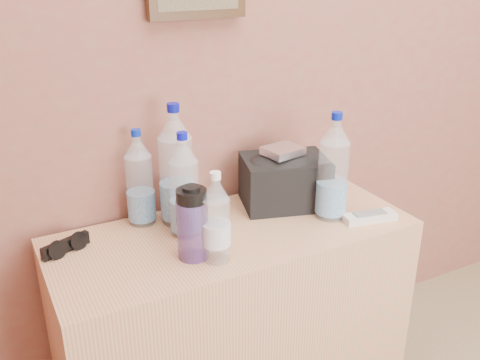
% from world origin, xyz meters
% --- Properties ---
extents(dresser, '(1.09, 0.46, 0.68)m').
position_xyz_m(dresser, '(-0.51, 1.75, 0.34)').
color(dresser, '#A68053').
rests_on(dresser, ground).
extents(pet_large_a, '(0.09, 0.09, 0.31)m').
position_xyz_m(pet_large_a, '(-0.64, 1.80, 0.82)').
color(pet_large_a, silver).
rests_on(pet_large_a, dresser).
extents(pet_large_b, '(0.08, 0.08, 0.30)m').
position_xyz_m(pet_large_b, '(-0.73, 1.93, 0.82)').
color(pet_large_b, silver).
rests_on(pet_large_b, dresser).
extents(pet_large_c, '(0.10, 0.10, 0.37)m').
position_xyz_m(pet_large_c, '(-0.63, 1.89, 0.85)').
color(pet_large_c, silver).
rests_on(pet_large_c, dresser).
extents(pet_large_d, '(0.09, 0.09, 0.34)m').
position_xyz_m(pet_large_d, '(-0.20, 1.69, 0.83)').
color(pet_large_d, '#C7EBF7').
rests_on(pet_large_d, dresser).
extents(pet_small, '(0.07, 0.07, 0.26)m').
position_xyz_m(pet_small, '(-0.62, 1.63, 0.80)').
color(pet_small, silver).
rests_on(pet_small, dresser).
extents(nalgene_bottle, '(0.09, 0.09, 0.21)m').
position_xyz_m(nalgene_bottle, '(-0.67, 1.67, 0.79)').
color(nalgene_bottle, '#5C3C8C').
rests_on(nalgene_bottle, dresser).
extents(sunglasses, '(0.15, 0.10, 0.04)m').
position_xyz_m(sunglasses, '(-0.98, 1.86, 0.70)').
color(sunglasses, black).
rests_on(sunglasses, dresser).
extents(ac_remote, '(0.18, 0.09, 0.02)m').
position_xyz_m(ac_remote, '(-0.10, 1.61, 0.69)').
color(ac_remote, silver).
rests_on(ac_remote, dresser).
extents(toiletry_bag, '(0.31, 0.26, 0.18)m').
position_xyz_m(toiletry_bag, '(-0.28, 1.84, 0.77)').
color(toiletry_bag, black).
rests_on(toiletry_bag, dresser).
extents(foil_packet, '(0.13, 0.11, 0.02)m').
position_xyz_m(foil_packet, '(-0.30, 1.83, 0.88)').
color(foil_packet, silver).
rests_on(foil_packet, toiletry_bag).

